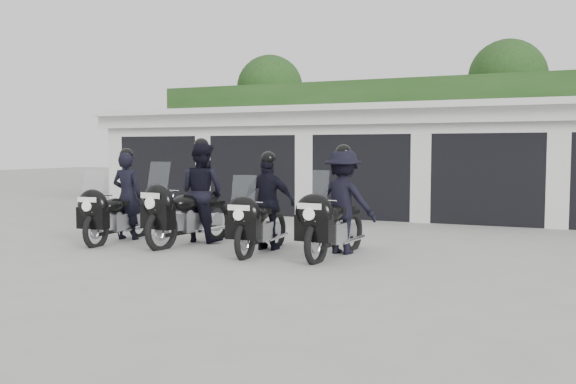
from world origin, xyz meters
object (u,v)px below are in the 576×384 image
at_px(police_bike_d, 339,207).
at_px(police_bike_c, 265,208).
at_px(police_bike_b, 195,198).
at_px(police_bike_a, 119,203).

bearing_deg(police_bike_d, police_bike_c, -167.39).
relative_size(police_bike_b, police_bike_c, 1.14).
distance_m(police_bike_a, police_bike_b, 1.56).
height_order(police_bike_c, police_bike_d, police_bike_d).
distance_m(police_bike_a, police_bike_c, 3.15).
distance_m(police_bike_b, police_bike_c, 1.69).
relative_size(police_bike_a, police_bike_c, 1.03).
relative_size(police_bike_c, police_bike_d, 0.94).
bearing_deg(police_bike_a, police_bike_b, 11.51).
height_order(police_bike_a, police_bike_b, police_bike_b).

